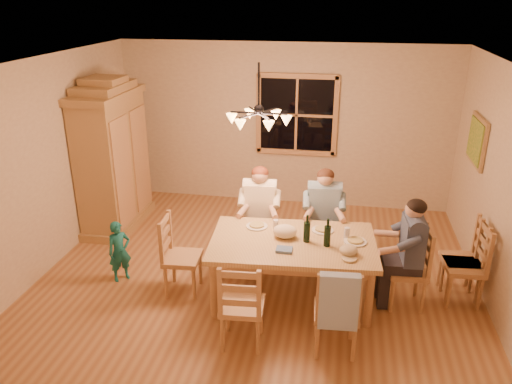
% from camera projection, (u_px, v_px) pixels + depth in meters
% --- Properties ---
extents(floor, '(5.50, 5.50, 0.00)m').
position_uv_depth(floor, '(258.00, 274.00, 6.51)').
color(floor, '#955F36').
rests_on(floor, ground).
extents(ceiling, '(5.50, 5.00, 0.02)m').
position_uv_depth(ceiling, '(259.00, 62.00, 5.50)').
color(ceiling, white).
rests_on(ceiling, wall_back).
extents(wall_back, '(5.50, 0.02, 2.70)m').
position_uv_depth(wall_back, '(284.00, 126.00, 8.29)').
color(wall_back, tan).
rests_on(wall_back, floor).
extents(wall_left, '(0.02, 5.00, 2.70)m').
position_uv_depth(wall_left, '(50.00, 164.00, 6.46)').
color(wall_left, tan).
rests_on(wall_left, floor).
extents(wall_right, '(0.02, 5.00, 2.70)m').
position_uv_depth(wall_right, '(501.00, 192.00, 5.56)').
color(wall_right, tan).
rests_on(wall_right, floor).
extents(window, '(1.30, 0.06, 1.30)m').
position_uv_depth(window, '(297.00, 115.00, 8.15)').
color(window, black).
rests_on(window, wall_back).
extents(painting, '(0.06, 0.78, 0.64)m').
position_uv_depth(painting, '(477.00, 141.00, 6.56)').
color(painting, olive).
rests_on(painting, wall_right).
extents(chandelier, '(0.77, 0.68, 0.71)m').
position_uv_depth(chandelier, '(259.00, 118.00, 5.74)').
color(chandelier, black).
rests_on(chandelier, ceiling).
extents(armoire, '(0.66, 1.40, 2.30)m').
position_uv_depth(armoire, '(113.00, 161.00, 7.52)').
color(armoire, olive).
rests_on(armoire, floor).
extents(dining_table, '(1.98, 1.29, 0.76)m').
position_uv_depth(dining_table, '(293.00, 248.00, 5.78)').
color(dining_table, '#A67B49').
rests_on(dining_table, floor).
extents(chair_far_left, '(0.47, 0.45, 0.99)m').
position_uv_depth(chair_far_left, '(260.00, 239.00, 6.78)').
color(chair_far_left, '#9C7944').
rests_on(chair_far_left, floor).
extents(chair_far_right, '(0.47, 0.45, 0.99)m').
position_uv_depth(chair_far_right, '(322.00, 242.00, 6.70)').
color(chair_far_right, '#9C7944').
rests_on(chair_far_right, floor).
extents(chair_near_left, '(0.47, 0.45, 0.99)m').
position_uv_depth(chair_near_left, '(242.00, 318.00, 5.13)').
color(chair_near_left, '#9C7944').
rests_on(chair_near_left, floor).
extents(chair_near_right, '(0.47, 0.45, 0.99)m').
position_uv_depth(chair_near_right, '(335.00, 324.00, 5.04)').
color(chair_near_right, '#9C7944').
rests_on(chair_near_right, floor).
extents(chair_end_left, '(0.45, 0.47, 0.99)m').
position_uv_depth(chair_end_left, '(183.00, 269.00, 6.04)').
color(chair_end_left, '#9C7944').
rests_on(chair_end_left, floor).
extents(chair_end_right, '(0.45, 0.47, 0.99)m').
position_uv_depth(chair_end_right, '(406.00, 281.00, 5.78)').
color(chair_end_right, '#9C7944').
rests_on(chair_end_right, floor).
extents(adult_woman, '(0.41, 0.45, 0.87)m').
position_uv_depth(adult_woman, '(260.00, 202.00, 6.58)').
color(adult_woman, '#F9E7C0').
rests_on(adult_woman, floor).
extents(adult_plaid_man, '(0.41, 0.45, 0.87)m').
position_uv_depth(adult_plaid_man, '(324.00, 205.00, 6.50)').
color(adult_plaid_man, '#2F6783').
rests_on(adult_plaid_man, floor).
extents(adult_slate_man, '(0.45, 0.41, 0.87)m').
position_uv_depth(adult_slate_man, '(411.00, 240.00, 5.58)').
color(adult_slate_man, '#3F4B64').
rests_on(adult_slate_man, floor).
extents(towel, '(0.39, 0.13, 0.58)m').
position_uv_depth(towel, '(339.00, 302.00, 4.71)').
color(towel, '#95AFC9').
rests_on(towel, chair_near_right).
extents(wine_bottle_a, '(0.08, 0.08, 0.33)m').
position_uv_depth(wine_bottle_a, '(307.00, 228.00, 5.66)').
color(wine_bottle_a, black).
rests_on(wine_bottle_a, dining_table).
extents(wine_bottle_b, '(0.08, 0.08, 0.33)m').
position_uv_depth(wine_bottle_b, '(327.00, 233.00, 5.56)').
color(wine_bottle_b, black).
rests_on(wine_bottle_b, dining_table).
extents(plate_woman, '(0.26, 0.26, 0.02)m').
position_uv_depth(plate_woman, '(257.00, 226.00, 6.07)').
color(plate_woman, white).
rests_on(plate_woman, dining_table).
extents(plate_plaid, '(0.26, 0.26, 0.02)m').
position_uv_depth(plate_plaid, '(323.00, 230.00, 5.97)').
color(plate_plaid, white).
rests_on(plate_plaid, dining_table).
extents(plate_slate, '(0.26, 0.26, 0.02)m').
position_uv_depth(plate_slate, '(355.00, 242.00, 5.69)').
color(plate_slate, white).
rests_on(plate_slate, dining_table).
extents(wine_glass_a, '(0.06, 0.06, 0.14)m').
position_uv_depth(wine_glass_a, '(276.00, 225.00, 5.96)').
color(wine_glass_a, silver).
rests_on(wine_glass_a, dining_table).
extents(wine_glass_b, '(0.06, 0.06, 0.14)m').
position_uv_depth(wine_glass_b, '(347.00, 233.00, 5.76)').
color(wine_glass_b, silver).
rests_on(wine_glass_b, dining_table).
extents(cap, '(0.20, 0.20, 0.11)m').
position_uv_depth(cap, '(349.00, 250.00, 5.41)').
color(cap, tan).
rests_on(cap, dining_table).
extents(napkin, '(0.19, 0.15, 0.03)m').
position_uv_depth(napkin, '(284.00, 250.00, 5.51)').
color(napkin, slate).
rests_on(napkin, dining_table).
extents(cloth_bundle, '(0.28, 0.22, 0.15)m').
position_uv_depth(cloth_bundle, '(285.00, 231.00, 5.79)').
color(cloth_bundle, beige).
rests_on(cloth_bundle, dining_table).
extents(child, '(0.34, 0.34, 0.80)m').
position_uv_depth(child, '(120.00, 251.00, 6.25)').
color(child, '#176A69').
rests_on(child, floor).
extents(chair_spare_front, '(0.45, 0.46, 0.99)m').
position_uv_depth(chair_spare_front, '(461.00, 278.00, 5.85)').
color(chair_spare_front, '#9C7944').
rests_on(chair_spare_front, floor).
extents(chair_spare_back, '(0.46, 0.48, 0.99)m').
position_uv_depth(chair_spare_back, '(459.00, 272.00, 5.97)').
color(chair_spare_back, '#9C7944').
rests_on(chair_spare_back, floor).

